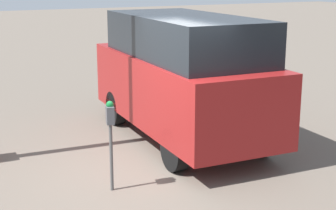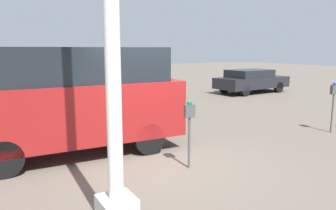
% 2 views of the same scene
% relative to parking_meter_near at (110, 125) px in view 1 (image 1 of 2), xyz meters
% --- Properties ---
extents(ground_plane, '(80.00, 80.00, 0.00)m').
position_rel_parking_meter_near_xyz_m(ground_plane, '(0.38, -0.69, -1.02)').
color(ground_plane, '#60564C').
extents(parking_meter_near, '(0.22, 0.15, 1.38)m').
position_rel_parking_meter_near_xyz_m(parking_meter_near, '(0.00, 0.00, 0.00)').
color(parking_meter_near, '#4C4C4C').
rests_on(parking_meter_near, ground).
extents(parked_van, '(4.85, 2.04, 2.41)m').
position_rel_parking_meter_near_xyz_m(parked_van, '(1.72, -2.09, 0.27)').
color(parked_van, maroon).
rests_on(parked_van, ground).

